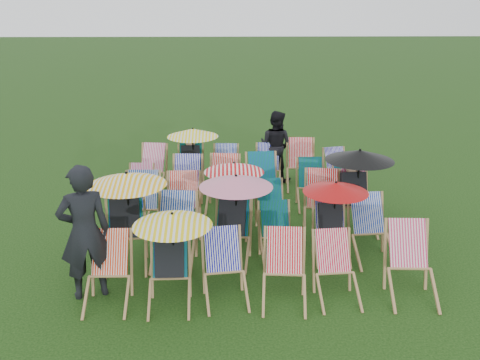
{
  "coord_description": "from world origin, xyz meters",
  "views": [
    {
      "loc": [
        -0.39,
        -8.65,
        3.93
      ],
      "look_at": [
        -0.15,
        0.2,
        0.9
      ],
      "focal_mm": 40.0,
      "sensor_mm": 36.0,
      "label": 1
    }
  ],
  "objects_px": {
    "deckchair_5": "(412,264)",
    "deckchair_29": "(339,170)",
    "person_left": "(84,232)",
    "person_rear": "(276,146)",
    "deckchair_0": "(107,272)"
  },
  "relations": [
    {
      "from": "deckchair_5",
      "to": "deckchair_29",
      "type": "distance_m",
      "value": 4.49
    },
    {
      "from": "person_left",
      "to": "person_rear",
      "type": "distance_m",
      "value": 5.78
    },
    {
      "from": "person_left",
      "to": "person_rear",
      "type": "relative_size",
      "value": 1.2
    },
    {
      "from": "deckchair_29",
      "to": "person_left",
      "type": "relative_size",
      "value": 0.44
    },
    {
      "from": "deckchair_0",
      "to": "person_rear",
      "type": "distance_m",
      "value": 5.83
    },
    {
      "from": "deckchair_5",
      "to": "person_left",
      "type": "xyz_separation_m",
      "value": [
        -4.42,
        0.17,
        0.46
      ]
    },
    {
      "from": "deckchair_5",
      "to": "person_rear",
      "type": "distance_m",
      "value": 5.29
    },
    {
      "from": "deckchair_0",
      "to": "person_rear",
      "type": "bearing_deg",
      "value": 62.69
    },
    {
      "from": "deckchair_5",
      "to": "deckchair_29",
      "type": "height_order",
      "value": "deckchair_5"
    },
    {
      "from": "deckchair_0",
      "to": "person_left",
      "type": "xyz_separation_m",
      "value": [
        -0.31,
        0.22,
        0.49
      ]
    },
    {
      "from": "deckchair_29",
      "to": "person_rear",
      "type": "bearing_deg",
      "value": 144.35
    },
    {
      "from": "deckchair_29",
      "to": "person_left",
      "type": "bearing_deg",
      "value": -145.76
    },
    {
      "from": "person_rear",
      "to": "deckchair_0",
      "type": "bearing_deg",
      "value": 94.32
    },
    {
      "from": "deckchair_0",
      "to": "deckchair_29",
      "type": "bearing_deg",
      "value": 48.85
    },
    {
      "from": "deckchair_0",
      "to": "deckchair_5",
      "type": "height_order",
      "value": "deckchair_5"
    }
  ]
}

